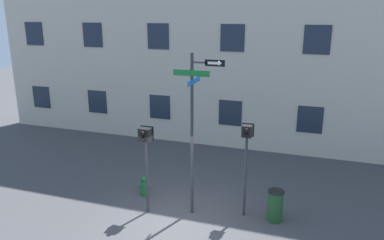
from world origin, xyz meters
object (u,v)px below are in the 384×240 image
Objects in this scene: street_sign_pole at (194,122)px; pedestrian_signal_left at (146,146)px; trash_bin at (275,206)px; fire_hydrant at (144,186)px; pedestrian_signal_right at (246,147)px.

pedestrian_signal_left is (-1.38, -0.42, -0.75)m from street_sign_pole.
street_sign_pole is at bearing -172.02° from trash_bin.
pedestrian_signal_left is 2.16m from fire_hydrant.
trash_bin is (3.80, 0.76, -1.71)m from pedestrian_signal_left.
pedestrian_signal_right reaches higher than fire_hydrant.
pedestrian_signal_left is at bearing -163.04° from street_sign_pole.
street_sign_pole reaches higher than pedestrian_signal_left.
street_sign_pole is 3.30m from fire_hydrant.
pedestrian_signal_left is 2.97m from pedestrian_signal_right.
trash_bin is (0.93, -0.00, -1.74)m from pedestrian_signal_right.
fire_hydrant is (-3.44, 0.20, -1.88)m from pedestrian_signal_right.
trash_bin is (2.42, 0.34, -2.46)m from street_sign_pole.
pedestrian_signal_right reaches higher than pedestrian_signal_left.
street_sign_pole is at bearing -15.43° from fire_hydrant.
pedestrian_signal_right is 3.01× the size of trash_bin.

